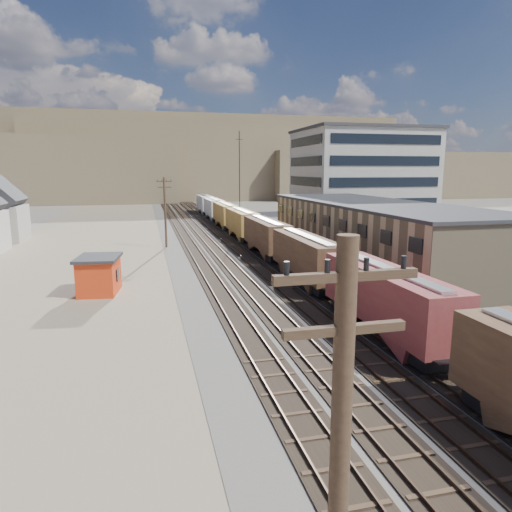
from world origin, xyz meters
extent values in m
plane|color=#6B6356|center=(0.00, 0.00, 0.00)|extent=(300.00, 300.00, 0.00)
cube|color=#4C4742|center=(0.00, 50.00, 0.03)|extent=(18.00, 200.00, 0.06)
cube|color=#7F6A57|center=(-20.00, 40.00, 0.01)|extent=(24.00, 180.00, 0.03)
cube|color=#232326|center=(22.00, 35.00, 0.02)|extent=(26.00, 120.00, 0.04)
cube|color=black|center=(-5.00, 50.00, 0.10)|extent=(2.60, 200.00, 0.08)
cube|color=#38281E|center=(-5.72, 50.00, 0.22)|extent=(0.08, 200.00, 0.16)
cube|color=#38281E|center=(-4.28, 50.00, 0.22)|extent=(0.08, 200.00, 0.16)
cube|color=black|center=(-2.00, 50.00, 0.10)|extent=(2.60, 200.00, 0.08)
cube|color=#38281E|center=(-2.72, 50.00, 0.22)|extent=(0.08, 200.00, 0.16)
cube|color=#38281E|center=(-1.28, 50.00, 0.22)|extent=(0.08, 200.00, 0.16)
cube|color=black|center=(1.00, 50.00, 0.10)|extent=(2.60, 200.00, 0.08)
cube|color=#38281E|center=(0.28, 50.00, 0.22)|extent=(0.08, 200.00, 0.16)
cube|color=#38281E|center=(1.72, 50.00, 0.22)|extent=(0.08, 200.00, 0.16)
cube|color=black|center=(3.80, 50.00, 0.10)|extent=(2.60, 200.00, 0.08)
cube|color=#38281E|center=(3.08, 50.00, 0.22)|extent=(0.08, 200.00, 0.16)
cube|color=#38281E|center=(4.52, 50.00, 0.22)|extent=(0.08, 200.00, 0.16)
cube|color=black|center=(3.80, -8.10, 0.75)|extent=(2.20, 2.20, 0.90)
cube|color=black|center=(3.80, -3.05, 0.75)|extent=(2.20, 2.20, 0.90)
cube|color=black|center=(3.80, 7.10, 0.75)|extent=(2.20, 2.20, 0.90)
cube|color=maroon|center=(3.80, 2.02, 2.90)|extent=(3.00, 13.34, 3.40)
cube|color=#B7B7B2|center=(3.80, 2.02, 4.68)|extent=(0.90, 12.32, 0.16)
cube|color=black|center=(3.80, 12.15, 0.75)|extent=(2.20, 2.20, 0.90)
cube|color=black|center=(3.80, 22.30, 0.75)|extent=(2.20, 2.20, 0.90)
cube|color=#44281D|center=(3.80, 17.22, 2.90)|extent=(3.00, 13.34, 3.40)
cube|color=#B7B7B2|center=(3.80, 17.22, 4.68)|extent=(0.90, 12.33, 0.16)
cube|color=black|center=(3.80, 27.35, 0.75)|extent=(2.20, 2.20, 0.90)
cube|color=black|center=(3.80, 37.50, 0.75)|extent=(2.20, 2.20, 0.90)
cube|color=#44281D|center=(3.80, 32.42, 2.90)|extent=(3.00, 13.34, 3.40)
cube|color=#B7B7B2|center=(3.80, 32.42, 4.68)|extent=(0.90, 12.33, 0.16)
cube|color=black|center=(3.80, 42.55, 0.75)|extent=(2.20, 2.20, 0.90)
cube|color=black|center=(3.80, 52.70, 0.75)|extent=(2.20, 2.20, 0.90)
cube|color=#A57E2B|center=(3.80, 47.62, 2.90)|extent=(3.00, 13.34, 3.40)
cube|color=#B7B7B2|center=(3.80, 47.62, 4.68)|extent=(0.90, 12.33, 0.16)
cube|color=black|center=(3.80, 57.75, 0.75)|extent=(2.20, 2.20, 0.90)
cube|color=black|center=(3.80, 67.90, 0.75)|extent=(2.20, 2.20, 0.90)
cube|color=#A57E2B|center=(3.80, 62.82, 2.90)|extent=(3.00, 13.34, 3.40)
cube|color=#B7B7B2|center=(3.80, 62.82, 4.68)|extent=(0.90, 12.33, 0.16)
cube|color=black|center=(3.80, 72.95, 0.75)|extent=(2.20, 2.20, 0.90)
cube|color=black|center=(3.80, 83.10, 0.75)|extent=(2.20, 2.20, 0.90)
cube|color=beige|center=(3.80, 78.02, 2.90)|extent=(3.00, 13.34, 3.40)
cube|color=#B7B7B2|center=(3.80, 78.02, 4.68)|extent=(0.90, 12.32, 0.16)
cube|color=black|center=(3.80, 88.15, 0.75)|extent=(2.20, 2.20, 0.90)
cube|color=black|center=(3.80, 98.30, 0.75)|extent=(2.20, 2.20, 0.90)
cube|color=beige|center=(3.80, 93.22, 2.90)|extent=(3.00, 13.34, 3.40)
cube|color=#B7B7B2|center=(3.80, 93.22, 4.68)|extent=(0.90, 12.32, 0.16)
cube|color=tan|center=(15.00, 25.00, 3.50)|extent=(12.00, 40.00, 7.00)
cube|color=#2D2D30|center=(15.00, 25.00, 7.10)|extent=(12.40, 40.40, 0.30)
cube|color=black|center=(8.95, 25.00, 2.20)|extent=(0.12, 36.00, 1.20)
cube|color=black|center=(8.95, 25.00, 5.20)|extent=(0.12, 36.00, 1.20)
cube|color=#9E998E|center=(28.00, 55.00, 9.00)|extent=(22.00, 18.00, 18.00)
cube|color=#2D2D30|center=(28.00, 55.00, 18.20)|extent=(22.60, 18.60, 0.50)
cube|color=black|center=(16.95, 55.00, 9.00)|extent=(0.12, 16.00, 16.00)
cube|color=black|center=(28.00, 45.95, 9.00)|extent=(20.00, 0.12, 16.00)
cube|color=#382619|center=(-8.50, -18.00, 9.40)|extent=(2.20, 0.14, 0.14)
cube|color=#382619|center=(-8.50, -18.00, 8.60)|extent=(1.90, 0.14, 0.14)
cylinder|color=black|center=(-7.90, -18.00, 9.55)|extent=(0.08, 0.08, 0.22)
cylinder|color=#382619|center=(-8.50, 42.00, 5.00)|extent=(0.32, 0.32, 10.00)
cube|color=#382619|center=(-8.50, 42.00, 9.40)|extent=(2.20, 0.14, 0.14)
cube|color=#382619|center=(-8.50, 42.00, 8.60)|extent=(1.90, 0.14, 0.14)
cylinder|color=black|center=(-7.90, 42.00, 9.55)|extent=(0.08, 0.08, 0.22)
cylinder|color=black|center=(6.00, 60.00, 9.00)|extent=(0.16, 0.16, 18.00)
cube|color=black|center=(6.00, 60.00, 16.50)|extent=(1.20, 0.08, 0.08)
cube|color=brown|center=(20.00, 160.00, 14.00)|extent=(140.00, 45.00, 28.00)
cube|color=brown|center=(90.00, 150.00, 9.00)|extent=(110.00, 38.00, 18.00)
cube|color=brown|center=(-10.00, 180.00, 16.00)|extent=(200.00, 60.00, 32.00)
cube|color=red|center=(-15.53, 18.19, 1.57)|extent=(3.64, 4.55, 3.15)
cube|color=#2D2D30|center=(-15.53, 18.19, 3.25)|extent=(4.11, 5.02, 0.26)
cube|color=black|center=(-13.91, 17.99, 1.68)|extent=(0.23, 1.05, 1.05)
imported|color=navy|center=(23.15, 55.03, 0.73)|extent=(5.55, 5.27, 1.46)
imported|color=white|center=(27.60, 41.85, 0.68)|extent=(2.03, 4.12, 1.35)
camera|label=1|loc=(-11.26, -23.86, 10.89)|focal=32.00mm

